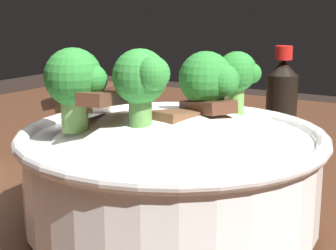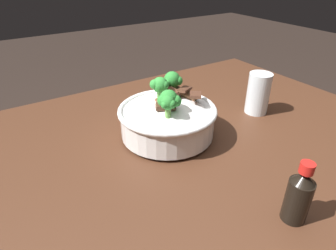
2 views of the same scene
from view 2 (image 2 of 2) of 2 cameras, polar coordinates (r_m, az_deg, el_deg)
dining_table at (r=0.73m, az=3.42°, el=-14.34°), size 1.24×0.99×0.77m
rice_bowl at (r=0.71m, az=-0.10°, el=1.66°), size 0.24×0.24×0.14m
drinking_glass at (r=0.86m, az=17.23°, el=5.52°), size 0.06×0.06×0.12m
soy_sauce_bottle at (r=0.54m, az=24.29°, el=-12.52°), size 0.04×0.04×0.12m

